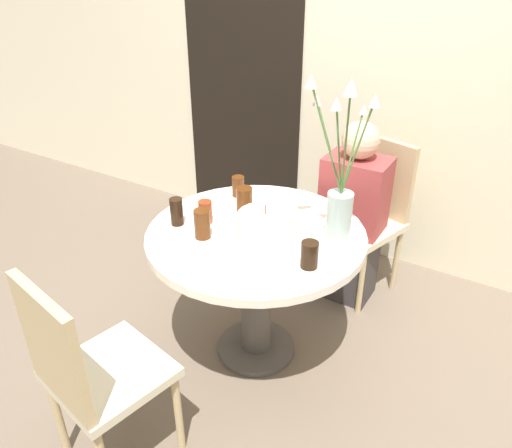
% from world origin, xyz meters
% --- Properties ---
extents(ground_plane, '(16.00, 16.00, 0.00)m').
position_xyz_m(ground_plane, '(0.00, 0.00, 0.00)').
color(ground_plane, '#6B5B4C').
extents(wall_back, '(8.00, 0.05, 2.60)m').
position_xyz_m(wall_back, '(0.00, 1.25, 1.30)').
color(wall_back, beige).
rests_on(wall_back, ground_plane).
extents(doorway_panel, '(0.90, 0.01, 2.05)m').
position_xyz_m(doorway_panel, '(-0.85, 1.22, 1.02)').
color(doorway_panel, black).
rests_on(doorway_panel, ground_plane).
extents(dining_table, '(1.01, 1.01, 0.72)m').
position_xyz_m(dining_table, '(0.00, 0.00, 0.56)').
color(dining_table, silver).
rests_on(dining_table, ground_plane).
extents(chair_near_front, '(0.50, 0.50, 0.92)m').
position_xyz_m(chair_near_front, '(0.26, 0.85, 0.52)').
color(chair_near_front, beige).
rests_on(chair_near_front, ground_plane).
extents(chair_left_flank, '(0.47, 0.47, 0.92)m').
position_xyz_m(chair_left_flank, '(-0.19, -0.87, 0.52)').
color(chair_left_flank, beige).
rests_on(chair_left_flank, ground_plane).
extents(birthday_cake, '(0.25, 0.25, 0.15)m').
position_xyz_m(birthday_cake, '(0.05, -0.00, 0.77)').
color(birthday_cake, white).
rests_on(birthday_cake, dining_table).
extents(flower_vase, '(0.28, 0.30, 0.74)m').
position_xyz_m(flower_vase, '(0.34, 0.12, 0.94)').
color(flower_vase, '#9EB2AD').
rests_on(flower_vase, dining_table).
extents(side_plate, '(0.16, 0.16, 0.01)m').
position_xyz_m(side_plate, '(0.14, 0.21, 0.72)').
color(side_plate, white).
rests_on(side_plate, dining_table).
extents(drink_glass_0, '(0.06, 0.06, 0.13)m').
position_xyz_m(drink_glass_0, '(-0.35, -0.13, 0.78)').
color(drink_glass_0, black).
rests_on(drink_glass_0, dining_table).
extents(drink_glass_1, '(0.06, 0.06, 0.11)m').
position_xyz_m(drink_glass_1, '(-0.25, -0.05, 0.77)').
color(drink_glass_1, maroon).
rests_on(drink_glass_1, dining_table).
extents(drink_glass_2, '(0.07, 0.07, 0.11)m').
position_xyz_m(drink_glass_2, '(0.33, -0.13, 0.77)').
color(drink_glass_2, black).
rests_on(drink_glass_2, dining_table).
extents(drink_glass_3, '(0.06, 0.06, 0.11)m').
position_xyz_m(drink_glass_3, '(-0.27, 0.27, 0.77)').
color(drink_glass_3, '#51280F').
rests_on(drink_glass_3, dining_table).
extents(drink_glass_4, '(0.07, 0.07, 0.13)m').
position_xyz_m(drink_glass_4, '(-0.18, -0.16, 0.78)').
color(drink_glass_4, '#51280F').
rests_on(drink_glass_4, dining_table).
extents(drink_glass_5, '(0.08, 0.08, 0.12)m').
position_xyz_m(drink_glass_5, '(-0.16, 0.15, 0.78)').
color(drink_glass_5, '#51280F').
rests_on(drink_glass_5, dining_table).
extents(person_guest, '(0.34, 0.24, 1.08)m').
position_xyz_m(person_guest, '(0.21, 0.70, 0.51)').
color(person_guest, '#383333').
rests_on(person_guest, ground_plane).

